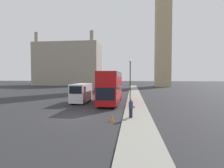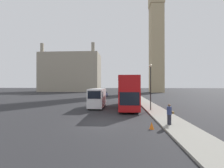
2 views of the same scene
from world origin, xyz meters
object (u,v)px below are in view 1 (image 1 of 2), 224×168
Objects in this scene: red_double_decker_bus at (111,86)px; street_lamp at (130,76)px; pedestrian at (131,108)px; white_van at (81,93)px; clock_tower at (163,9)px; parked_sedan at (99,89)px.

red_double_decker_bus is 1.81× the size of street_lamp.
red_double_decker_bus reaches higher than pedestrian.
white_van is (-4.46, -0.12, -1.03)m from red_double_decker_bus.
clock_tower is at bearing 67.30° from white_van.
parked_sedan is (-8.91, 30.98, -0.32)m from pedestrian.
white_van reaches higher than parked_sedan.
clock_tower is 57.72m from street_lamp.
street_lamp is at bearing -19.75° from white_van.
red_double_decker_bus is at bearing -74.54° from parked_sedan.
white_van is at bearing 160.25° from street_lamp.
parked_sedan is (-1.45, 21.49, -0.83)m from white_van.
street_lamp is at bearing 91.32° from pedestrian.
red_double_decker_bus is at bearing 1.58° from white_van.
red_double_decker_bus is 6.37× the size of pedestrian.
clock_tower is 56.80m from red_double_decker_bus.
street_lamp is 25.86m from parked_sedan.
clock_tower is 5.62× the size of red_double_decker_bus.
street_lamp is 1.31× the size of parked_sedan.
pedestrian is 0.37× the size of parked_sedan.
white_van is (-19.66, -46.99, -29.28)m from clock_tower.
red_double_decker_bus is at bearing 136.01° from street_lamp.
red_double_decker_bus is 2.38× the size of parked_sedan.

